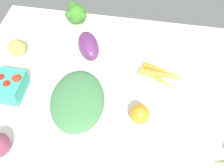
# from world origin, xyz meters

# --- Properties ---
(tablecloth) EXTENTS (1.04, 0.76, 0.02)m
(tablecloth) POSITION_xyz_m (0.00, 0.00, 0.01)
(tablecloth) COLOR white
(tablecloth) RESTS_ON ground
(heirloom_tomato_orange) EXTENTS (0.06, 0.06, 0.06)m
(heirloom_tomato_orange) POSITION_xyz_m (0.11, -0.11, 0.05)
(heirloom_tomato_orange) COLOR orange
(heirloom_tomato_orange) RESTS_ON tablecloth
(carrot_bunch) EXTENTS (0.17, 0.12, 0.03)m
(carrot_bunch) POSITION_xyz_m (0.17, 0.07, 0.03)
(carrot_bunch) COLOR orange
(carrot_bunch) RESTS_ON tablecloth
(heirloom_tomato_green) EXTENTS (0.07, 0.07, 0.07)m
(heirloom_tomato_green) POSITION_xyz_m (-0.38, 0.10, 0.05)
(heirloom_tomato_green) COLOR #A0A348
(heirloom_tomato_green) RESTS_ON tablecloth
(broccoli_head) EXTENTS (0.08, 0.09, 0.11)m
(broccoli_head) POSITION_xyz_m (-0.19, 0.29, 0.09)
(broccoli_head) COLOR #A7D287
(broccoli_head) RESTS_ON tablecloth
(leafy_greens_clump) EXTENTS (0.22, 0.27, 0.06)m
(leafy_greens_clump) POSITION_xyz_m (-0.10, -0.09, 0.05)
(leafy_greens_clump) COLOR #407B47
(leafy_greens_clump) RESTS_ON tablecloth
(eggplant) EXTENTS (0.13, 0.16, 0.08)m
(eggplant) POSITION_xyz_m (-0.12, 0.15, 0.06)
(eggplant) COLOR #5F2B62
(eggplant) RESTS_ON tablecloth
(berry_basket) EXTENTS (0.11, 0.11, 0.07)m
(berry_basket) POSITION_xyz_m (-0.34, -0.08, 0.05)
(berry_basket) COLOR teal
(berry_basket) RESTS_ON tablecloth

